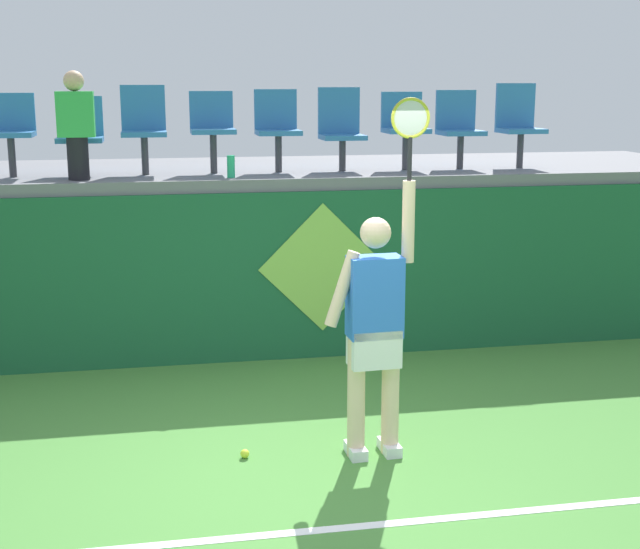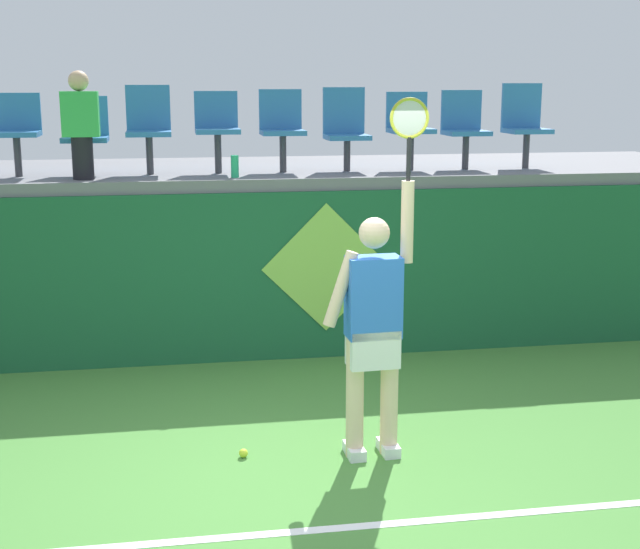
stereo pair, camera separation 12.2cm
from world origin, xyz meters
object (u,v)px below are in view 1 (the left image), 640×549
at_px(stadium_chair_1, 11,128).
at_px(stadium_chair_8, 459,125).
at_px(stadium_chair_7, 404,125).
at_px(water_bottle, 231,167).
at_px(stadium_chair_2, 80,132).
at_px(stadium_chair_4, 212,126).
at_px(stadium_chair_6, 341,127).
at_px(tennis_player, 375,323).
at_px(stadium_chair_9, 518,122).
at_px(tennis_ball, 245,454).
at_px(spectator_0, 76,124).
at_px(stadium_chair_5, 277,125).
at_px(stadium_chair_3, 144,125).

xyz_separation_m(stadium_chair_1, stadium_chair_8, (4.56, 0.01, -0.01)).
xyz_separation_m(stadium_chair_7, stadium_chair_8, (0.60, 0.01, -0.01)).
relative_size(water_bottle, stadium_chair_2, 0.28).
xyz_separation_m(stadium_chair_4, stadium_chair_6, (1.33, 0.01, -0.03)).
bearing_deg(tennis_player, stadium_chair_7, 70.86).
height_order(tennis_player, stadium_chair_8, stadium_chair_8).
height_order(stadium_chair_7, stadium_chair_9, stadium_chair_9).
bearing_deg(tennis_ball, stadium_chair_1, 122.06).
height_order(stadium_chair_4, stadium_chair_9, stadium_chair_9).
relative_size(water_bottle, stadium_chair_9, 0.24).
height_order(stadium_chair_2, stadium_chair_8, stadium_chair_8).
height_order(water_bottle, stadium_chair_8, stadium_chair_8).
bearing_deg(stadium_chair_2, stadium_chair_4, -0.18).
distance_m(tennis_player, stadium_chair_6, 3.43).
xyz_separation_m(stadium_chair_1, stadium_chair_2, (0.65, 0.00, -0.04)).
bearing_deg(tennis_player, spectator_0, 128.97).
xyz_separation_m(stadium_chair_9, spectator_0, (-4.59, -0.44, 0.04)).
relative_size(tennis_ball, stadium_chair_5, 0.08).
bearing_deg(stadium_chair_6, stadium_chair_5, -179.25).
bearing_deg(spectator_0, stadium_chair_1, 146.53).
relative_size(stadium_chair_7, spectator_0, 0.80).
height_order(stadium_chair_3, stadium_chair_6, stadium_chair_3).
distance_m(stadium_chair_1, spectator_0, 0.78).
distance_m(tennis_player, stadium_chair_1, 4.44).
bearing_deg(stadium_chair_5, stadium_chair_4, -179.59).
relative_size(stadium_chair_3, stadium_chair_4, 1.07).
bearing_deg(stadium_chair_1, stadium_chair_9, 0.13).
bearing_deg(stadium_chair_7, spectator_0, -172.60).
height_order(stadium_chair_4, stadium_chair_8, stadium_chair_8).
distance_m(water_bottle, stadium_chair_2, 1.56).
bearing_deg(stadium_chair_9, stadium_chair_1, -179.87).
xyz_separation_m(tennis_player, spectator_0, (-2.21, 2.73, 1.31)).
relative_size(stadium_chair_5, stadium_chair_8, 1.01).
xyz_separation_m(stadium_chair_4, stadium_chair_5, (0.66, 0.00, -0.00)).
bearing_deg(stadium_chair_2, stadium_chair_3, 0.47).
xyz_separation_m(tennis_ball, water_bottle, (0.17, 2.55, 1.86)).
bearing_deg(stadium_chair_9, stadium_chair_7, -179.50).
bearing_deg(stadium_chair_1, water_bottle, -13.83).
xyz_separation_m(stadium_chair_8, stadium_chair_9, (0.68, 0.01, 0.03)).
relative_size(stadium_chair_6, stadium_chair_7, 1.06).
relative_size(water_bottle, stadium_chair_4, 0.26).
height_order(stadium_chair_6, spectator_0, spectator_0).
xyz_separation_m(water_bottle, stadium_chair_4, (-0.13, 0.51, 0.37)).
distance_m(stadium_chair_4, stadium_chair_6, 1.33).
relative_size(stadium_chair_2, stadium_chair_6, 0.90).
bearing_deg(spectator_0, tennis_player, -51.03).
distance_m(stadium_chair_3, stadium_chair_7, 2.69).
bearing_deg(stadium_chair_3, tennis_ball, -78.05).
height_order(stadium_chair_2, stadium_chair_5, stadium_chair_5).
bearing_deg(stadium_chair_8, water_bottle, -168.17).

